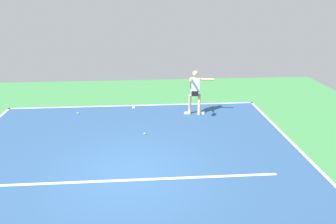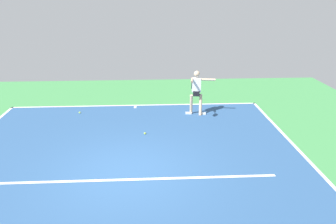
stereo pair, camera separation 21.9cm
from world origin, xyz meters
name	(u,v)px [view 1 (the left image)]	position (x,y,z in m)	size (l,w,h in m)	color
ground_plane	(129,173)	(0.00, 0.00, 0.00)	(19.41, 19.41, 0.00)	#428E4C
court_surface	(129,173)	(0.00, 0.00, 0.00)	(10.27, 11.01, 0.00)	#2D5484
court_line_baseline_near	(134,105)	(0.00, -5.45, 0.00)	(10.27, 0.10, 0.01)	white
court_line_sideline_left	(315,166)	(-5.08, 0.00, 0.00)	(0.10, 11.01, 0.01)	white
court_line_service	(128,180)	(0.00, 0.34, 0.00)	(7.70, 0.10, 0.01)	white
court_line_centre_mark	(133,107)	(0.00, -5.25, 0.00)	(0.10, 0.30, 0.01)	white
tennis_player	(195,90)	(-2.39, -4.23, 0.99)	(1.10, 1.18, 1.74)	beige
tennis_ball_near_player	(78,113)	(2.15, -4.60, 0.03)	(0.07, 0.07, 0.07)	#C6E53D
tennis_ball_far_corner	(145,134)	(-0.44, -2.46, 0.03)	(0.07, 0.07, 0.07)	#C6E53D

